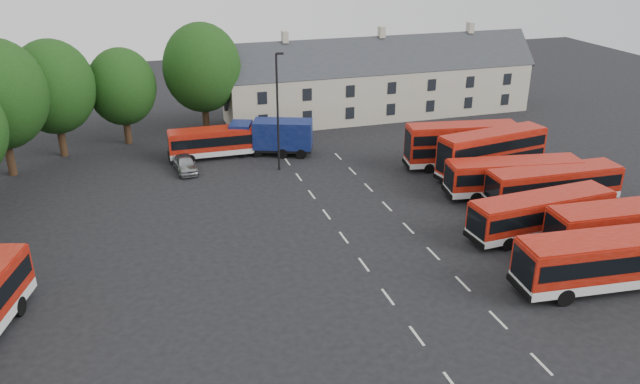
{
  "coord_description": "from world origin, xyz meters",
  "views": [
    {
      "loc": [
        -13.18,
        -34.99,
        20.39
      ],
      "look_at": [
        -0.7,
        5.41,
        2.2
      ],
      "focal_mm": 35.0,
      "sensor_mm": 36.0,
      "label": 1
    }
  ],
  "objects_px": {
    "silver_car": "(185,164)",
    "bus_dd_south": "(492,151)",
    "bus_row_a": "(617,257)",
    "box_truck": "(273,136)",
    "lamppost": "(278,109)"
  },
  "relations": [
    {
      "from": "silver_car",
      "to": "bus_dd_south",
      "type": "bearing_deg",
      "value": -25.54
    },
    {
      "from": "bus_row_a",
      "to": "silver_car",
      "type": "bearing_deg",
      "value": 135.14
    },
    {
      "from": "box_truck",
      "to": "lamppost",
      "type": "relative_size",
      "value": 0.76
    },
    {
      "from": "silver_car",
      "to": "lamppost",
      "type": "relative_size",
      "value": 0.41
    },
    {
      "from": "bus_row_a",
      "to": "bus_dd_south",
      "type": "xyz_separation_m",
      "value": [
        2.54,
        18.17,
        0.27
      ]
    },
    {
      "from": "bus_dd_south",
      "to": "silver_car",
      "type": "relative_size",
      "value": 2.38
    },
    {
      "from": "bus_row_a",
      "to": "box_truck",
      "type": "relative_size",
      "value": 1.55
    },
    {
      "from": "box_truck",
      "to": "silver_car",
      "type": "height_order",
      "value": "box_truck"
    },
    {
      "from": "box_truck",
      "to": "lamppost",
      "type": "xyz_separation_m",
      "value": [
        -0.4,
        -4.21,
        3.73
      ]
    },
    {
      "from": "bus_dd_south",
      "to": "box_truck",
      "type": "distance_m",
      "value": 20.21
    },
    {
      "from": "silver_car",
      "to": "box_truck",
      "type": "bearing_deg",
      "value": 7.93
    },
    {
      "from": "bus_row_a",
      "to": "bus_dd_south",
      "type": "height_order",
      "value": "bus_dd_south"
    },
    {
      "from": "bus_row_a",
      "to": "bus_dd_south",
      "type": "distance_m",
      "value": 18.34
    },
    {
      "from": "silver_car",
      "to": "lamppost",
      "type": "bearing_deg",
      "value": -20.37
    },
    {
      "from": "box_truck",
      "to": "lamppost",
      "type": "distance_m",
      "value": 5.64
    }
  ]
}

